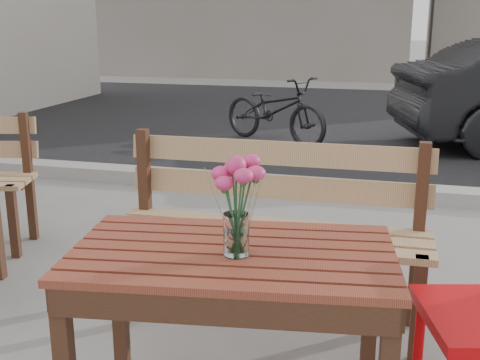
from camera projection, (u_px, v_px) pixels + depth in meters
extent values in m
cube|color=black|center=(342.00, 120.00, 9.01)|extent=(30.00, 8.00, 0.00)
cube|color=gray|center=(301.00, 186.00, 5.25)|extent=(30.00, 0.25, 0.12)
cube|color=#5F2819|center=(232.00, 254.00, 2.11)|extent=(1.21, 0.81, 0.03)
cube|color=#321F10|center=(119.00, 300.00, 2.53)|extent=(0.06, 0.06, 0.67)
cube|color=#321F10|center=(370.00, 314.00, 2.41)|extent=(0.06, 0.06, 0.67)
cube|color=#9D7C51|center=(268.00, 234.00, 2.87)|extent=(1.54, 0.44, 0.03)
cube|color=#9D7C51|center=(277.00, 170.00, 3.02)|extent=(1.53, 0.06, 0.42)
cube|color=#321F10|center=(119.00, 280.00, 2.93)|extent=(0.06, 0.06, 0.50)
cube|color=#321F10|center=(418.00, 312.00, 2.61)|extent=(0.06, 0.06, 0.50)
cube|color=#321F10|center=(145.00, 216.00, 3.20)|extent=(0.06, 0.06, 0.93)
cube|color=#321F10|center=(418.00, 238.00, 2.88)|extent=(0.06, 0.06, 0.93)
cylinder|color=#C70509|center=(418.00, 353.00, 2.34)|extent=(0.04, 0.04, 0.45)
cylinder|color=white|center=(236.00, 234.00, 2.05)|extent=(0.09, 0.09, 0.15)
cylinder|color=#295930|center=(236.00, 214.00, 2.03)|extent=(0.05, 0.05, 0.29)
cube|color=#321F10|center=(13.00, 222.00, 3.79)|extent=(0.06, 0.06, 0.48)
cube|color=#321F10|center=(28.00, 178.00, 4.05)|extent=(0.06, 0.06, 0.88)
imported|color=black|center=(275.00, 109.00, 7.28)|extent=(1.61, 1.24, 0.81)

